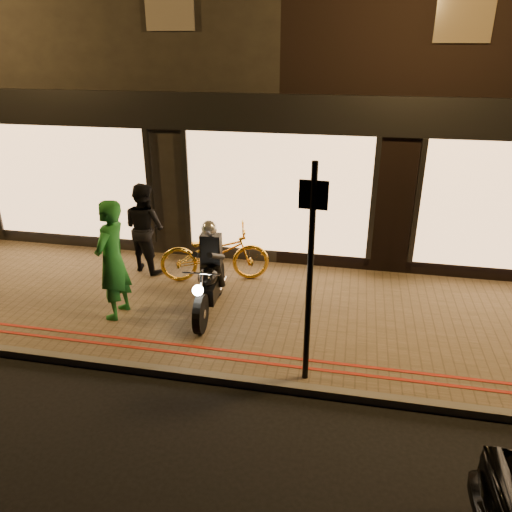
{
  "coord_description": "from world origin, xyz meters",
  "views": [
    {
      "loc": [
        1.48,
        -5.42,
        4.38
      ],
      "look_at": [
        -0.03,
        2.02,
        1.1
      ],
      "focal_mm": 35.0,
      "sensor_mm": 36.0,
      "label": 1
    }
  ],
  "objects": [
    {
      "name": "ground",
      "position": [
        0.0,
        0.0,
        0.0
      ],
      "size": [
        90.0,
        90.0,
        0.0
      ],
      "primitive_type": "plane",
      "color": "black",
      "rests_on": "ground"
    },
    {
      "name": "person_green",
      "position": [
        -2.27,
        1.33,
        1.13
      ],
      "size": [
        0.53,
        0.76,
        2.01
      ],
      "primitive_type": "imported",
      "rotation": [
        0.0,
        0.0,
        -1.64
      ],
      "color": "#1B6825",
      "rests_on": "sidewalk"
    },
    {
      "name": "building_row",
      "position": [
        -0.0,
        8.99,
        4.25
      ],
      "size": [
        48.0,
        10.11,
        8.5
      ],
      "color": "black",
      "rests_on": "ground"
    },
    {
      "name": "motorcycle",
      "position": [
        -0.78,
        1.78,
        0.73
      ],
      "size": [
        0.6,
        1.94,
        1.59
      ],
      "rotation": [
        0.0,
        0.0,
        0.06
      ],
      "color": "black",
      "rests_on": "sidewalk"
    },
    {
      "name": "sign_post",
      "position": [
        1.02,
        0.25,
        1.8
      ],
      "size": [
        0.35,
        0.08,
        3.0
      ],
      "rotation": [
        0.0,
        0.0,
        -0.06
      ],
      "color": "black",
      "rests_on": "sidewalk"
    },
    {
      "name": "bicycle_gold",
      "position": [
        -1.03,
        2.97,
        0.66
      ],
      "size": [
        2.19,
        1.28,
        1.09
      ],
      "primitive_type": "imported",
      "rotation": [
        0.0,
        0.0,
        1.86
      ],
      "color": "gold",
      "rests_on": "sidewalk"
    },
    {
      "name": "red_kerb_lines",
      "position": [
        0.0,
        0.55,
        0.12
      ],
      "size": [
        50.0,
        0.26,
        0.01
      ],
      "color": "maroon",
      "rests_on": "sidewalk"
    },
    {
      "name": "sidewalk",
      "position": [
        0.0,
        2.0,
        0.06
      ],
      "size": [
        50.0,
        4.0,
        0.12
      ],
      "primitive_type": "cube",
      "color": "brown",
      "rests_on": "ground"
    },
    {
      "name": "person_dark",
      "position": [
        -2.5,
        3.16,
        1.01
      ],
      "size": [
        1.07,
        0.97,
        1.79
      ],
      "primitive_type": "imported",
      "rotation": [
        0.0,
        0.0,
        2.72
      ],
      "color": "black",
      "rests_on": "sidewalk"
    },
    {
      "name": "kerb_stone",
      "position": [
        0.0,
        0.05,
        0.06
      ],
      "size": [
        50.0,
        0.14,
        0.12
      ],
      "primitive_type": "cube",
      "color": "#59544C",
      "rests_on": "ground"
    }
  ]
}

